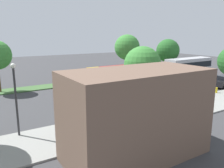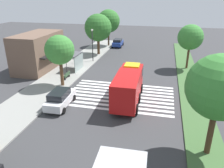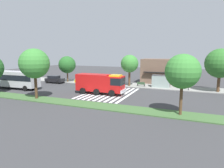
% 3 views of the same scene
% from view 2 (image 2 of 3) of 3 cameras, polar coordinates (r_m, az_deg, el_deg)
% --- Properties ---
extents(ground_plane, '(120.00, 120.00, 0.00)m').
position_cam_2_polar(ground_plane, '(27.52, 2.68, -1.70)').
color(ground_plane, '#38383A').
extents(sidewalk, '(60.00, 5.22, 0.14)m').
position_cam_2_polar(sidewalk, '(30.50, -15.02, 0.13)').
color(sidewalk, gray).
rests_on(sidewalk, ground_plane).
extents(median_strip, '(60.00, 3.00, 0.14)m').
position_cam_2_polar(median_strip, '(27.38, 20.11, -3.09)').
color(median_strip, '#3D6033').
rests_on(median_strip, ground_plane).
extents(crosswalk, '(7.65, 12.31, 0.01)m').
position_cam_2_polar(crosswalk, '(26.20, 2.07, -2.96)').
color(crosswalk, silver).
rests_on(crosswalk, ground_plane).
extents(fire_truck, '(8.52, 2.89, 3.43)m').
position_cam_2_polar(fire_truck, '(24.33, 4.31, -0.09)').
color(fire_truck, '#B71414').
rests_on(fire_truck, ground_plane).
extents(parked_car_mid, '(4.64, 2.22, 1.81)m').
position_cam_2_polar(parked_car_mid, '(24.03, -13.18, -3.60)').
color(parked_car_mid, silver).
rests_on(parked_car_mid, ground_plane).
extents(parked_car_east, '(4.56, 2.20, 1.72)m').
position_cam_2_polar(parked_car_east, '(50.88, 1.52, 10.59)').
color(parked_car_east, navy).
rests_on(parked_car_east, ground_plane).
extents(bus_stop_shelter, '(3.50, 1.40, 2.46)m').
position_cam_2_polar(bus_stop_shelter, '(34.66, -9.07, 6.45)').
color(bus_stop_shelter, '#4C4C51').
rests_on(bus_stop_shelter, sidewalk).
extents(bench_near_shelter, '(1.60, 0.50, 0.90)m').
position_cam_2_polar(bench_near_shelter, '(31.56, -11.61, 2.21)').
color(bench_near_shelter, '#2D472D').
rests_on(bench_near_shelter, sidewalk).
extents(street_lamp, '(0.36, 0.36, 5.52)m').
position_cam_2_polar(street_lamp, '(38.74, -5.06, 10.67)').
color(street_lamp, '#2D2D30').
rests_on(street_lamp, sidewalk).
extents(storefront_building, '(9.04, 5.32, 5.60)m').
position_cam_2_polar(storefront_building, '(36.51, -18.37, 7.88)').
color(storefront_building, brown).
rests_on(storefront_building, ground_plane).
extents(sidewalk_tree_west, '(3.63, 3.63, 6.46)m').
position_cam_2_polar(sidewalk_tree_west, '(28.13, -13.33, 8.47)').
color(sidewalk_tree_west, '#513823').
rests_on(sidewalk_tree_west, sidewalk).
extents(sidewalk_tree_center, '(5.12, 5.12, 7.62)m').
position_cam_2_polar(sidewalk_tree_center, '(43.16, -3.60, 14.23)').
color(sidewalk_tree_center, '#513823').
rests_on(sidewalk_tree_center, sidewalk).
extents(sidewalk_tree_east, '(5.00, 5.00, 7.88)m').
position_cam_2_polar(sidewalk_tree_east, '(50.83, -0.91, 15.85)').
color(sidewalk_tree_east, '#47301E').
rests_on(sidewalk_tree_east, sidewalk).
extents(median_tree_west, '(4.46, 4.46, 7.53)m').
position_cam_2_polar(median_tree_west, '(16.23, 25.91, -0.80)').
color(median_tree_west, '#47301E').
rests_on(median_tree_west, median_strip).
extents(median_tree_center, '(3.83, 3.83, 6.81)m').
position_cam_2_polar(median_tree_center, '(36.26, 19.51, 11.24)').
color(median_tree_center, '#513823').
rests_on(median_tree_center, median_strip).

